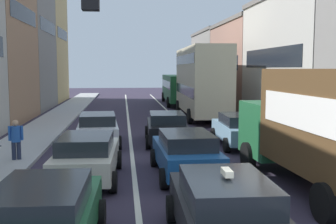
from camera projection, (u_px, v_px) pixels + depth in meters
sidewalk_left at (50, 124)px, 26.18m from camera, size 2.60×64.00×0.14m
lane_stripe_left at (129, 124)px, 26.73m from camera, size 0.16×60.00×0.01m
lane_stripe_right at (180, 123)px, 27.10m from camera, size 0.16×60.00×0.01m
building_row_right at (308, 45)px, 26.57m from camera, size 7.20×43.90×14.15m
removalist_box_truck at (324, 125)px, 11.83m from camera, size 2.94×7.79×3.58m
taxi_centre_lane_front at (225, 210)px, 8.14m from camera, size 2.15×4.34×1.66m
sedan_left_lane_front at (43, 219)px, 7.67m from camera, size 2.17×4.36×1.49m
sedan_centre_lane_second at (186, 153)px, 13.71m from camera, size 2.15×4.35×1.49m
wagon_left_lane_second at (87, 156)px, 13.16m from camera, size 2.20×4.37×1.49m
hatchback_centre_lane_third at (167, 127)px, 19.71m from camera, size 2.21×4.37×1.49m
sedan_left_lane_third at (98, 128)px, 19.34m from camera, size 2.25×4.39×1.49m
sedan_right_lane_behind_truck at (240, 129)px, 19.04m from camera, size 2.17×4.35×1.49m
bus_mid_queue_primary at (201, 79)px, 29.64m from camera, size 3.00×10.56×5.06m
bus_far_queue_secondary at (178, 87)px, 40.88m from camera, size 3.02×10.57×2.90m
pedestrian_near_kerb at (16, 139)px, 15.56m from camera, size 0.53×0.34×1.66m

